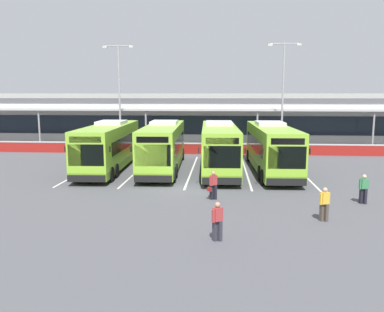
{
  "coord_description": "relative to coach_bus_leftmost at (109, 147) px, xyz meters",
  "views": [
    {
      "loc": [
        2.27,
        -24.02,
        5.87
      ],
      "look_at": [
        0.23,
        3.0,
        1.6
      ],
      "focal_mm": 36.55,
      "sensor_mm": 36.0,
      "label": 1
    }
  ],
  "objects": [
    {
      "name": "lamp_post_west",
      "position": [
        -1.96,
        11.01,
        4.5
      ],
      "size": [
        3.24,
        0.28,
        11.0
      ],
      "color": "#9E9EA3",
      "rests_on": "ground"
    },
    {
      "name": "pedestrian_in_dark_coat",
      "position": [
        8.7,
        -14.83,
        -0.91
      ],
      "size": [
        0.47,
        0.42,
        1.62
      ],
      "color": "#33333D",
      "rests_on": "ground"
    },
    {
      "name": "red_barrier_wall",
      "position": [
        6.54,
        8.53,
        -1.23
      ],
      "size": [
        60.0,
        0.4,
        1.1
      ],
      "color": "maroon",
      "rests_on": "ground"
    },
    {
      "name": "terminal_building",
      "position": [
        6.54,
        20.94,
        1.23
      ],
      "size": [
        70.0,
        13.0,
        6.0
      ],
      "color": "#B7B7B2",
      "rests_on": "ground"
    },
    {
      "name": "pedestrian_with_handbag",
      "position": [
        8.38,
        -8.51,
        -0.93
      ],
      "size": [
        0.58,
        0.56,
        1.62
      ],
      "color": "black",
      "rests_on": "ground"
    },
    {
      "name": "bay_stripe_centre",
      "position": [
        10.74,
        0.03,
        -1.78
      ],
      "size": [
        0.14,
        13.0,
        0.01
      ],
      "primitive_type": "cube",
      "color": "silver",
      "rests_on": "ground"
    },
    {
      "name": "bay_stripe_west",
      "position": [
        2.34,
        0.03,
        -1.78
      ],
      "size": [
        0.14,
        13.0,
        0.01
      ],
      "primitive_type": "cube",
      "color": "silver",
      "rests_on": "ground"
    },
    {
      "name": "coach_bus_left_centre",
      "position": [
        4.26,
        0.25,
        0.0
      ],
      "size": [
        3.24,
        12.23,
        3.78
      ],
      "color": "#8CC633",
      "rests_on": "ground"
    },
    {
      "name": "coach_bus_leftmost",
      "position": [
        0.0,
        0.0,
        0.0
      ],
      "size": [
        3.24,
        12.23,
        3.78
      ],
      "color": "#8CC633",
      "rests_on": "ground"
    },
    {
      "name": "coach_bus_centre",
      "position": [
        8.65,
        -0.09,
        0.0
      ],
      "size": [
        3.24,
        12.23,
        3.78
      ],
      "color": "#8CC633",
      "rests_on": "ground"
    },
    {
      "name": "ground_plane",
      "position": [
        6.54,
        -5.97,
        -1.79
      ],
      "size": [
        200.0,
        200.0,
        0.0
      ],
      "primitive_type": "plane",
      "color": "#4C4C51"
    },
    {
      "name": "bay_stripe_mid_east",
      "position": [
        14.94,
        0.03,
        -1.78
      ],
      "size": [
        0.14,
        13.0,
        0.01
      ],
      "primitive_type": "cube",
      "color": "silver",
      "rests_on": "ground"
    },
    {
      "name": "bay_stripe_mid_west",
      "position": [
        6.54,
        0.03,
        -1.78
      ],
      "size": [
        0.14,
        13.0,
        0.01
      ],
      "primitive_type": "cube",
      "color": "silver",
      "rests_on": "ground"
    },
    {
      "name": "lamp_post_centre",
      "position": [
        14.96,
        10.47,
        4.5
      ],
      "size": [
        3.24,
        0.28,
        11.0
      ],
      "color": "#9E9EA3",
      "rests_on": "ground"
    },
    {
      "name": "pedestrian_near_bin",
      "position": [
        13.64,
        -11.96,
        -0.91
      ],
      "size": [
        0.52,
        0.34,
        1.62
      ],
      "color": "#4C4238",
      "rests_on": "ground"
    },
    {
      "name": "bay_stripe_far_west",
      "position": [
        -1.86,
        0.03,
        -1.78
      ],
      "size": [
        0.14,
        13.0,
        0.01
      ],
      "primitive_type": "cube",
      "color": "silver",
      "rests_on": "ground"
    },
    {
      "name": "coach_bus_right_centre",
      "position": [
        12.63,
        -0.03,
        0.0
      ],
      "size": [
        3.24,
        12.23,
        3.78
      ],
      "color": "#8CC633",
      "rests_on": "ground"
    },
    {
      "name": "pedestrian_child",
      "position": [
        16.53,
        -8.76,
        -0.91
      ],
      "size": [
        0.54,
        0.3,
        1.62
      ],
      "color": "black",
      "rests_on": "ground"
    }
  ]
}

